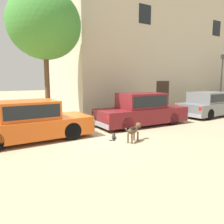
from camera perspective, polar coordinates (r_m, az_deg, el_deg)
ground_plane at (r=8.28m, az=-5.22°, el=-6.87°), size 80.00×80.00×0.00m
parked_sedan_nearest at (r=8.37m, az=-20.67°, el=-2.23°), size 4.47×1.83×1.44m
parked_sedan_second at (r=10.61m, az=7.67°, el=0.66°), size 4.68×1.85×1.55m
parked_sedan_third at (r=14.45m, az=23.97°, el=1.93°), size 4.39×2.02×1.45m
apartment_block at (r=19.13m, az=11.49°, el=15.11°), size 16.30×6.84×8.92m
stray_dog_spotted at (r=7.76m, az=5.74°, el=-4.63°), size 1.00×0.50×0.66m
stray_cat at (r=8.20m, az=0.40°, el=-6.42°), size 0.48×0.56×0.16m
street_lamp at (r=17.85m, az=26.73°, el=8.66°), size 0.22×0.22×3.97m
acacia_tree_left at (r=10.67m, az=-17.18°, el=20.98°), size 3.20×2.88×6.10m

